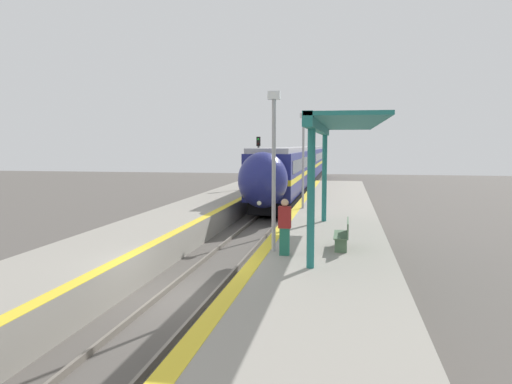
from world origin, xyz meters
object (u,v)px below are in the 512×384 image
at_px(person_waiting, 285,226).
at_px(lamppost_mid, 303,154).
at_px(train, 299,165).
at_px(lamppost_near, 274,159).
at_px(railway_signal, 258,162).
at_px(platform_bench, 344,234).

relative_size(person_waiting, lamppost_mid, 0.35).
xyz_separation_m(person_waiting, lamppost_mid, (-0.40, 10.87, 1.91)).
height_order(train, lamppost_near, lamppost_near).
distance_m(railway_signal, lamppost_near, 22.33).
bearing_deg(train, lamppost_mid, -84.27).
bearing_deg(railway_signal, platform_bench, -73.23).
bearing_deg(lamppost_near, lamppost_mid, 90.00).
distance_m(person_waiting, railway_signal, 22.93).
relative_size(person_waiting, railway_signal, 0.34).
xyz_separation_m(railway_signal, lamppost_near, (4.30, -21.90, 0.87)).
xyz_separation_m(train, lamppost_near, (2.17, -31.95, 1.48)).
bearing_deg(platform_bench, lamppost_mid, 102.19).
relative_size(train, lamppost_near, 9.38).
distance_m(railway_signal, lamppost_mid, 12.35).
distance_m(train, railway_signal, 10.30).
distance_m(person_waiting, lamppost_near, 2.02).
bearing_deg(train, person_waiting, -85.48).
distance_m(platform_bench, lamppost_near, 3.18).
height_order(train, railway_signal, railway_signal).
height_order(person_waiting, railway_signal, railway_signal).
distance_m(train, platform_bench, 31.55).
xyz_separation_m(train, lamppost_mid, (2.17, -21.60, 1.48)).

